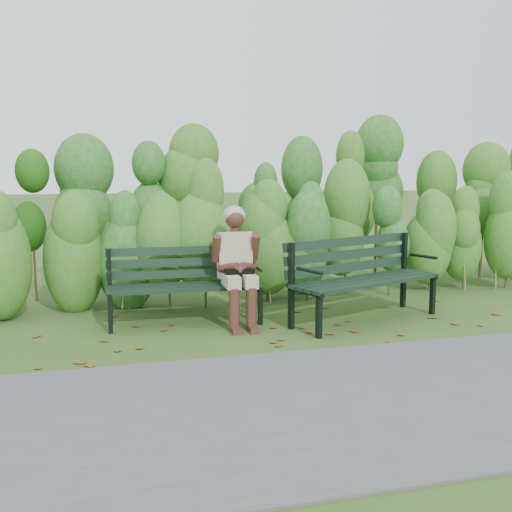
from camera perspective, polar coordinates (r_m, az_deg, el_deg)
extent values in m
plane|color=#325618|center=(6.63, 0.80, -6.85)|extent=(80.00, 80.00, 0.00)
cube|color=#474749|center=(4.66, 8.53, -13.49)|extent=(60.00, 2.50, 0.01)
cylinder|color=#47381E|center=(7.63, -22.41, -2.40)|extent=(0.03, 0.03, 0.80)
ellipsoid|color=#326E26|center=(7.55, -22.67, 2.39)|extent=(0.64, 0.64, 1.44)
cylinder|color=#47381E|center=(7.58, -17.81, -2.24)|extent=(0.03, 0.03, 0.80)
ellipsoid|color=#326E26|center=(7.49, -18.02, 2.58)|extent=(0.64, 0.64, 1.44)
cylinder|color=#47381E|center=(7.57, -13.18, -2.07)|extent=(0.03, 0.03, 0.80)
ellipsoid|color=#326E26|center=(7.49, -13.34, 2.76)|extent=(0.64, 0.64, 1.44)
cylinder|color=#47381E|center=(7.62, -8.58, -1.89)|extent=(0.03, 0.03, 0.80)
ellipsoid|color=#326E26|center=(7.53, -8.68, 2.91)|extent=(0.64, 0.64, 1.44)
cylinder|color=#47381E|center=(7.71, -4.06, -1.69)|extent=(0.03, 0.03, 0.80)
ellipsoid|color=#326E26|center=(7.63, -4.11, 3.05)|extent=(0.64, 0.64, 1.44)
cylinder|color=#47381E|center=(7.85, 0.33, -1.49)|extent=(0.03, 0.03, 0.80)
ellipsoid|color=#326E26|center=(7.77, 0.33, 3.16)|extent=(0.64, 0.64, 1.44)
cylinder|color=#47381E|center=(8.03, 4.53, -1.30)|extent=(0.03, 0.03, 0.80)
ellipsoid|color=#326E26|center=(7.95, 4.58, 3.26)|extent=(0.64, 0.64, 1.44)
cylinder|color=#47381E|center=(8.26, 8.53, -1.10)|extent=(0.03, 0.03, 0.80)
ellipsoid|color=#326E26|center=(8.18, 8.62, 3.33)|extent=(0.64, 0.64, 1.44)
cylinder|color=#47381E|center=(8.52, 12.30, -0.91)|extent=(0.03, 0.03, 0.80)
ellipsoid|color=#326E26|center=(8.45, 12.43, 3.38)|extent=(0.64, 0.64, 1.44)
cylinder|color=#47381E|center=(8.82, 15.82, -0.73)|extent=(0.03, 0.03, 0.80)
ellipsoid|color=#326E26|center=(8.75, 15.99, 3.41)|extent=(0.64, 0.64, 1.44)
cylinder|color=#47381E|center=(9.15, 19.11, -0.56)|extent=(0.03, 0.03, 0.80)
ellipsoid|color=#326E26|center=(9.08, 19.30, 3.43)|extent=(0.64, 0.64, 1.44)
cylinder|color=#47381E|center=(9.51, 22.15, -0.40)|extent=(0.03, 0.03, 0.80)
ellipsoid|color=#326E26|center=(9.44, 22.36, 3.44)|extent=(0.64, 0.64, 1.44)
cylinder|color=#47381E|center=(8.58, -21.23, -0.21)|extent=(0.04, 0.04, 1.10)
ellipsoid|color=#225219|center=(8.51, -21.53, 5.67)|extent=(0.70, 0.70, 1.98)
cylinder|color=#47381E|center=(8.53, -16.10, -0.02)|extent=(0.04, 0.04, 1.10)
ellipsoid|color=#225219|center=(8.46, -16.33, 5.89)|extent=(0.70, 0.70, 1.98)
cylinder|color=#47381E|center=(8.56, -10.95, 0.18)|extent=(0.04, 0.04, 1.10)
ellipsoid|color=#225219|center=(8.48, -11.11, 6.07)|extent=(0.70, 0.70, 1.98)
cylinder|color=#47381E|center=(8.65, -5.87, 0.37)|extent=(0.04, 0.04, 1.10)
ellipsoid|color=#225219|center=(8.57, -5.96, 6.20)|extent=(0.70, 0.70, 1.98)
cylinder|color=#47381E|center=(8.80, -0.94, 0.55)|extent=(0.04, 0.04, 1.10)
ellipsoid|color=#225219|center=(8.73, -0.95, 6.28)|extent=(0.70, 0.70, 1.98)
cylinder|color=#47381E|center=(9.02, 3.79, 0.72)|extent=(0.04, 0.04, 1.10)
ellipsoid|color=#225219|center=(8.95, 3.85, 6.31)|extent=(0.70, 0.70, 1.98)
cylinder|color=#47381E|center=(9.30, 8.27, 0.87)|extent=(0.04, 0.04, 1.10)
ellipsoid|color=#225219|center=(9.23, 8.38, 6.30)|extent=(0.70, 0.70, 1.98)
cylinder|color=#47381E|center=(9.63, 12.47, 1.01)|extent=(0.04, 0.04, 1.10)
ellipsoid|color=#225219|center=(9.56, 12.63, 6.25)|extent=(0.70, 0.70, 1.98)
cylinder|color=#47381E|center=(10.01, 16.36, 1.14)|extent=(0.04, 0.04, 1.10)
ellipsoid|color=#225219|center=(9.95, 16.57, 6.18)|extent=(0.70, 0.70, 1.98)
cylinder|color=#47381E|center=(10.43, 19.96, 1.25)|extent=(0.04, 0.04, 1.10)
ellipsoid|color=#225219|center=(10.37, 20.20, 6.08)|extent=(0.70, 0.70, 1.98)
cube|color=brown|center=(6.19, -8.93, -8.00)|extent=(0.11, 0.11, 0.01)
cube|color=brown|center=(7.49, 2.53, -5.08)|extent=(0.11, 0.09, 0.01)
cube|color=brown|center=(5.96, -15.31, -8.85)|extent=(0.11, 0.11, 0.01)
cube|color=brown|center=(7.79, 5.83, -4.59)|extent=(0.11, 0.11, 0.01)
cube|color=brown|center=(6.51, 20.43, -7.62)|extent=(0.09, 0.08, 0.01)
cube|color=brown|center=(7.08, 15.29, -6.14)|extent=(0.09, 0.07, 0.01)
cube|color=brown|center=(7.24, 1.18, -5.53)|extent=(0.11, 0.10, 0.01)
cube|color=brown|center=(6.35, 9.27, -7.60)|extent=(0.11, 0.11, 0.01)
cube|color=brown|center=(6.01, 2.63, -8.40)|extent=(0.08, 0.10, 0.01)
cube|color=brown|center=(7.73, 3.85, -4.67)|extent=(0.11, 0.11, 0.01)
cube|color=brown|center=(6.17, 14.38, -8.23)|extent=(0.11, 0.11, 0.01)
cube|color=brown|center=(6.12, -6.31, -8.17)|extent=(0.11, 0.11, 0.01)
cube|color=brown|center=(8.15, 20.87, -4.52)|extent=(0.09, 0.07, 0.01)
cube|color=brown|center=(7.83, 5.43, -4.52)|extent=(0.11, 0.11, 0.01)
cube|color=brown|center=(6.35, -11.19, -7.66)|extent=(0.10, 0.11, 0.01)
cube|color=brown|center=(6.66, 5.70, -6.79)|extent=(0.11, 0.11, 0.01)
cube|color=brown|center=(5.88, -8.32, -8.88)|extent=(0.09, 0.07, 0.01)
cube|color=brown|center=(5.82, -11.16, -9.13)|extent=(0.11, 0.10, 0.01)
cube|color=brown|center=(5.83, -21.99, -9.56)|extent=(0.10, 0.11, 0.01)
cube|color=brown|center=(7.40, 18.47, -5.66)|extent=(0.10, 0.08, 0.01)
cube|color=brown|center=(7.25, 18.53, -5.94)|extent=(0.11, 0.10, 0.01)
cube|color=brown|center=(7.37, 21.51, -5.86)|extent=(0.11, 0.11, 0.01)
cube|color=brown|center=(7.21, -5.74, -5.63)|extent=(0.09, 0.11, 0.01)
cube|color=brown|center=(5.67, -14.97, -9.72)|extent=(0.11, 0.09, 0.01)
cube|color=brown|center=(5.47, -21.91, -10.70)|extent=(0.10, 0.11, 0.01)
cube|color=brown|center=(7.95, 16.65, -4.63)|extent=(0.09, 0.10, 0.01)
cube|color=brown|center=(6.10, 9.36, -8.27)|extent=(0.10, 0.11, 0.01)
cube|color=brown|center=(6.59, -19.06, -7.38)|extent=(0.09, 0.10, 0.01)
cube|color=brown|center=(6.38, 11.97, -7.61)|extent=(0.11, 0.11, 0.01)
cube|color=brown|center=(6.28, 8.71, -7.78)|extent=(0.09, 0.07, 0.01)
cube|color=brown|center=(6.76, -9.20, -6.63)|extent=(0.11, 0.11, 0.01)
cube|color=brown|center=(8.12, 11.21, -4.18)|extent=(0.10, 0.09, 0.01)
cube|color=black|center=(6.55, -6.60, -3.25)|extent=(1.71, 0.17, 0.04)
cube|color=black|center=(6.66, -6.71, -3.05)|extent=(1.71, 0.17, 0.04)
cube|color=black|center=(6.78, -6.83, -2.86)|extent=(1.71, 0.17, 0.04)
cube|color=black|center=(6.90, -6.94, -2.67)|extent=(1.71, 0.17, 0.04)
cube|color=black|center=(6.96, -7.03, -1.69)|extent=(1.71, 0.12, 0.10)
cube|color=black|center=(6.96, -7.06, -0.59)|extent=(1.71, 0.12, 0.10)
cube|color=black|center=(6.95, -7.09, 0.51)|extent=(1.71, 0.12, 0.10)
cube|color=black|center=(6.54, -13.72, -5.36)|extent=(0.05, 0.05, 0.43)
cube|color=black|center=(6.90, -13.75, -2.84)|extent=(0.05, 0.05, 0.86)
cube|color=black|center=(6.69, -13.76, -3.36)|extent=(0.07, 0.48, 0.04)
cylinder|color=black|center=(6.60, -13.82, -1.66)|extent=(0.05, 0.36, 0.03)
cube|color=black|center=(6.72, 0.41, -4.76)|extent=(0.05, 0.05, 0.43)
cube|color=black|center=(7.07, -0.36, -2.35)|extent=(0.05, 0.05, 0.86)
cube|color=black|center=(6.86, 0.04, -2.83)|extent=(0.07, 0.48, 0.04)
cylinder|color=black|center=(6.78, 0.13, -1.17)|extent=(0.05, 0.36, 0.03)
cube|color=black|center=(6.79, 11.72, -2.56)|extent=(1.82, 0.77, 0.04)
cube|color=black|center=(6.87, 10.92, -2.40)|extent=(1.82, 0.77, 0.04)
cube|color=black|center=(6.96, 10.13, -2.24)|extent=(1.82, 0.77, 0.04)
cube|color=black|center=(7.06, 9.37, -2.09)|extent=(1.82, 0.77, 0.04)
cube|color=black|center=(7.10, 8.84, -1.06)|extent=(1.80, 0.71, 0.11)
cube|color=black|center=(7.09, 8.77, 0.14)|extent=(1.80, 0.71, 0.11)
cube|color=black|center=(7.09, 8.71, 1.33)|extent=(1.80, 0.71, 0.11)
cube|color=black|center=(6.20, 6.01, -5.68)|extent=(0.07, 0.07, 0.47)
cube|color=black|center=(6.49, 3.39, -2.89)|extent=(0.07, 0.07, 0.95)
cube|color=black|center=(6.31, 4.77, -3.41)|extent=(0.23, 0.51, 0.04)
cylinder|color=black|center=(6.23, 5.11, -1.40)|extent=(0.17, 0.38, 0.04)
cube|color=black|center=(7.50, 16.47, -3.55)|extent=(0.07, 0.07, 0.47)
cube|color=black|center=(7.74, 13.90, -1.31)|extent=(0.07, 0.07, 0.95)
cube|color=black|center=(7.59, 15.29, -1.71)|extent=(0.23, 0.51, 0.04)
cylinder|color=black|center=(7.53, 15.66, -0.02)|extent=(0.17, 0.38, 0.04)
cube|color=tan|center=(6.56, -2.40, -2.34)|extent=(0.16, 0.45, 0.14)
cube|color=tan|center=(6.60, -0.78, -2.27)|extent=(0.16, 0.45, 0.14)
cylinder|color=#48261C|center=(6.45, -2.08, -5.14)|extent=(0.12, 0.12, 0.47)
cylinder|color=#48261C|center=(6.48, -0.44, -5.05)|extent=(0.12, 0.12, 0.47)
cube|color=#48261C|center=(6.42, -1.93, -7.07)|extent=(0.10, 0.21, 0.06)
cube|color=#48261C|center=(6.45, -0.27, -6.98)|extent=(0.10, 0.21, 0.06)
cube|color=tan|center=(6.81, -2.07, 0.11)|extent=(0.39, 0.28, 0.54)
cylinder|color=#48261C|center=(6.76, -2.05, 2.47)|extent=(0.09, 0.09, 0.10)
sphere|color=#48261C|center=(6.73, -2.04, 3.61)|extent=(0.22, 0.22, 0.22)
ellipsoid|color=gray|center=(6.76, -2.08, 3.85)|extent=(0.25, 0.24, 0.23)
cylinder|color=#48261C|center=(6.68, -3.79, 0.71)|extent=(0.10, 0.22, 0.33)
cylinder|color=#48261C|center=(6.76, -0.11, 0.82)|extent=(0.10, 0.22, 0.33)
cylinder|color=#48261C|center=(6.59, -2.64, -1.08)|extent=(0.23, 0.28, 0.14)
cylinder|color=#48261C|center=(6.63, -0.77, -1.02)|extent=(0.25, 0.27, 0.14)
sphere|color=#48261C|center=(6.56, -1.59, -1.32)|extent=(0.12, 0.12, 0.12)
cube|color=black|center=(6.58, -1.60, -1.93)|extent=(0.32, 0.14, 0.17)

